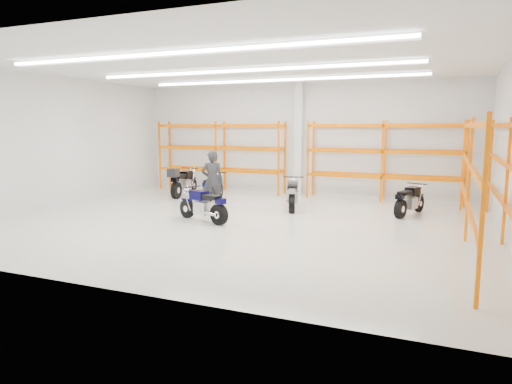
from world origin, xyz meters
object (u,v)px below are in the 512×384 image
at_px(motorcycle_back_d, 409,201).
at_px(motorcycle_back_a, 182,182).
at_px(motorcycle_back_b, 213,189).
at_px(standing_man, 212,181).
at_px(motorcycle_back_c, 293,195).
at_px(structural_column, 299,140).
at_px(motorcycle_main, 204,206).

bearing_deg(motorcycle_back_d, motorcycle_back_a, 175.70).
height_order(motorcycle_back_b, standing_man, standing_man).
distance_m(motorcycle_back_c, standing_man, 2.74).
distance_m(standing_man, structural_column, 4.91).
bearing_deg(motorcycle_back_c, motorcycle_back_b, 175.30).
bearing_deg(motorcycle_main, standing_man, 110.87).
height_order(motorcycle_back_a, motorcycle_back_d, motorcycle_back_a).
bearing_deg(motorcycle_main, motorcycle_back_a, 128.83).
relative_size(motorcycle_back_a, structural_column, 0.52).
relative_size(motorcycle_main, standing_man, 0.98).
distance_m(motorcycle_main, motorcycle_back_a, 5.09).
relative_size(motorcycle_back_b, standing_man, 1.09).
height_order(motorcycle_back_d, standing_man, standing_man).
height_order(motorcycle_back_b, motorcycle_back_c, motorcycle_back_b).
xyz_separation_m(motorcycle_main, motorcycle_back_c, (1.76, 2.93, 0.02)).
xyz_separation_m(motorcycle_back_b, motorcycle_back_d, (6.89, 0.12, -0.04)).
distance_m(motorcycle_back_a, standing_man, 3.37).
height_order(motorcycle_back_d, structural_column, structural_column).
height_order(standing_man, structural_column, structural_column).
xyz_separation_m(motorcycle_main, motorcycle_back_a, (-3.19, 3.97, 0.10)).
relative_size(motorcycle_back_a, standing_man, 1.17).
distance_m(motorcycle_back_b, standing_man, 1.68).
bearing_deg(motorcycle_back_d, standing_man, -165.89).
distance_m(motorcycle_main, motorcycle_back_c, 3.42).
height_order(motorcycle_main, motorcycle_back_d, motorcycle_main).
distance_m(motorcycle_back_b, motorcycle_back_c, 3.19).
bearing_deg(structural_column, motorcycle_back_d, -32.73).
bearing_deg(motorcycle_back_d, motorcycle_back_c, -174.12).
distance_m(motorcycle_back_c, motorcycle_back_d, 3.73).
xyz_separation_m(motorcycle_back_b, motorcycle_back_c, (3.18, -0.26, -0.01)).
height_order(motorcycle_back_b, motorcycle_back_d, motorcycle_back_b).
relative_size(motorcycle_main, motorcycle_back_d, 1.02).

